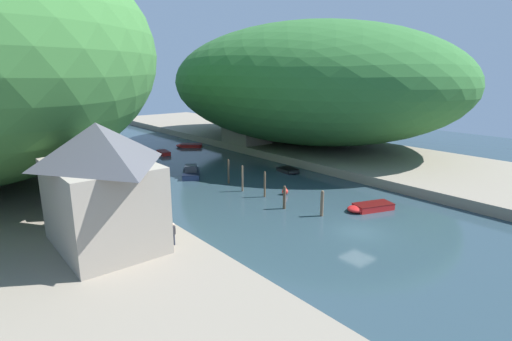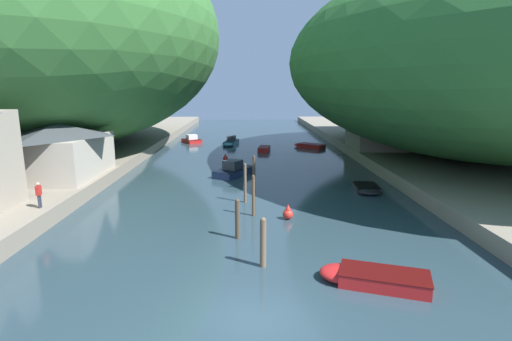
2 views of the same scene
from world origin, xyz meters
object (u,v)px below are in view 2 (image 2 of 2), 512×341
at_px(right_bank_cottage, 376,129).
at_px(channel_buoy_near, 288,213).
at_px(boathouse_shed, 59,149).
at_px(boat_moored_right, 191,140).
at_px(boat_open_rowboat, 367,189).
at_px(person_by_boathouse, 39,193).
at_px(boat_red_skiff, 265,148).
at_px(channel_buoy_far, 225,158).
at_px(boat_small_dinghy, 237,170).
at_px(boat_yellow_tender, 308,146).
at_px(boat_far_upstream, 370,277).
at_px(boat_far_right_bank, 231,142).

height_order(right_bank_cottage, channel_buoy_near, right_bank_cottage).
relative_size(boathouse_shed, boat_moored_right, 2.16).
relative_size(boat_open_rowboat, person_by_boathouse, 2.10).
distance_m(boat_red_skiff, channel_buoy_far, 9.16).
height_order(boat_small_dinghy, boat_moored_right, boat_small_dinghy).
height_order(boat_moored_right, boat_yellow_tender, boat_moored_right).
distance_m(channel_buoy_near, person_by_boathouse, 16.17).
bearing_deg(channel_buoy_near, boathouse_shed, 155.78).
distance_m(boat_moored_right, boat_yellow_tender, 19.01).
xyz_separation_m(boat_yellow_tender, channel_buoy_near, (-6.20, -32.27, 0.12)).
xyz_separation_m(boathouse_shed, boat_yellow_tender, (25.11, 23.77, -3.25)).
height_order(boat_far_upstream, boat_red_skiff, boat_far_upstream).
distance_m(channel_buoy_near, channel_buoy_far, 22.43).
height_order(right_bank_cottage, boat_small_dinghy, right_bank_cottage).
distance_m(boat_small_dinghy, channel_buoy_far, 7.83).
distance_m(boat_far_right_bank, boat_red_skiff, 7.80).
xyz_separation_m(boat_small_dinghy, boat_far_upstream, (6.65, -23.19, -0.17)).
xyz_separation_m(boat_small_dinghy, boat_yellow_tender, (10.02, 18.17, -0.19)).
relative_size(boat_moored_right, boat_red_skiff, 1.11).
xyz_separation_m(boat_red_skiff, person_by_boathouse, (-15.74, -30.20, 1.81)).
bearing_deg(boat_yellow_tender, channel_buoy_far, 171.18).
xyz_separation_m(right_bank_cottage, boat_far_right_bank, (-18.77, 11.24, -3.12)).
xyz_separation_m(boat_open_rowboat, boat_moored_right, (-19.30, 31.31, 0.13)).
relative_size(boat_far_upstream, boat_red_skiff, 1.26).
bearing_deg(boat_moored_right, boat_far_upstream, -104.68).
bearing_deg(boat_open_rowboat, boat_red_skiff, -65.43).
bearing_deg(channel_buoy_far, boat_yellow_tender, 42.22).
xyz_separation_m(boat_moored_right, boat_far_right_bank, (6.53, -2.85, 0.01)).
bearing_deg(boat_small_dinghy, boathouse_shed, -127.50).
bearing_deg(boat_moored_right, boat_far_right_bank, -55.49).
distance_m(boat_far_right_bank, channel_buoy_far, 13.64).
xyz_separation_m(boat_yellow_tender, person_by_boathouse, (-22.26, -33.05, 1.84)).
bearing_deg(boat_open_rowboat, boat_far_right_bank, -60.37).
xyz_separation_m(channel_buoy_far, person_by_boathouse, (-10.68, -22.55, 1.78)).
bearing_deg(boat_far_right_bank, channel_buoy_near, 107.78).
bearing_deg(right_bank_cottage, boat_open_rowboat, -109.21).
distance_m(boat_small_dinghy, boat_open_rowboat, 13.35).
bearing_deg(channel_buoy_near, boat_small_dinghy, 105.14).
distance_m(right_bank_cottage, channel_buoy_near, 27.85).
distance_m(boat_red_skiff, person_by_boathouse, 34.10).
bearing_deg(channel_buoy_near, person_by_boathouse, -177.22).
height_order(boat_moored_right, channel_buoy_near, boat_moored_right).
xyz_separation_m(right_bank_cottage, channel_buoy_near, (-13.46, -24.18, -3.11)).
height_order(boat_red_skiff, channel_buoy_far, channel_buoy_far).
xyz_separation_m(channel_buoy_near, channel_buoy_far, (-5.37, 21.77, -0.06)).
bearing_deg(boat_far_upstream, right_bank_cottage, 1.45).
height_order(boathouse_shed, boat_red_skiff, boathouse_shed).
relative_size(boathouse_shed, boat_red_skiff, 2.39).
bearing_deg(boat_yellow_tender, boat_red_skiff, 152.61).
bearing_deg(boat_far_upstream, boat_open_rowboat, 3.09).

